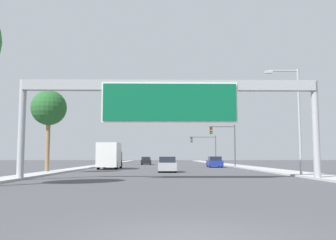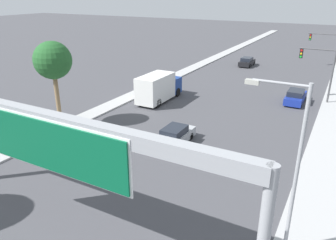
# 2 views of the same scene
# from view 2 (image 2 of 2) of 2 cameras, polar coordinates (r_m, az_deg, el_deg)

# --- Properties ---
(median_strip_left) EXTENTS (2.00, 120.00, 0.15)m
(median_strip_left) POSITION_cam_2_polar(r_m,az_deg,el_deg) (57.48, 5.55, 9.55)
(median_strip_left) COLOR #ACACAC
(median_strip_left) RESTS_ON ground
(sign_gantry) EXTENTS (20.36, 0.73, 6.73)m
(sign_gantry) POSITION_cam_2_polar(r_m,az_deg,el_deg) (16.25, -19.40, -3.15)
(sign_gantry) COLOR #9EA0A5
(sign_gantry) RESTS_ON ground
(car_mid_right) EXTENTS (1.79, 4.32, 1.53)m
(car_mid_right) POSITION_cam_2_polar(r_m,az_deg,el_deg) (27.21, 1.26, -2.77)
(car_mid_right) COLOR #A5A8AD
(car_mid_right) RESTS_ON ground
(car_near_right) EXTENTS (1.82, 4.22, 1.47)m
(car_near_right) POSITION_cam_2_polar(r_m,az_deg,el_deg) (58.10, 13.57, 9.81)
(car_near_right) COLOR black
(car_near_right) RESTS_ON ground
(car_near_center) EXTENTS (1.87, 4.59, 1.54)m
(car_near_center) POSITION_cam_2_polar(r_m,az_deg,el_deg) (40.03, 21.32, 3.80)
(car_near_center) COLOR navy
(car_near_center) RESTS_ON ground
(truck_box_primary) EXTENTS (2.42, 7.03, 3.20)m
(truck_box_primary) POSITION_cam_2_polar(r_m,az_deg,el_deg) (37.69, -1.68, 5.68)
(truck_box_primary) COLOR navy
(truck_box_primary) RESTS_ON ground
(traffic_light_near_intersection) EXTENTS (3.90, 0.32, 6.26)m
(traffic_light_near_intersection) POSITION_cam_2_polar(r_m,az_deg,el_deg) (40.51, 25.18, 8.51)
(traffic_light_near_intersection) COLOR #4C4C4F
(traffic_light_near_intersection) RESTS_ON ground
(traffic_light_mid_block) EXTENTS (5.35, 0.32, 5.74)m
(traffic_light_mid_block) POSITION_cam_2_polar(r_m,az_deg,el_deg) (60.30, 26.31, 11.80)
(traffic_light_mid_block) COLOR #4C4C4F
(traffic_light_mid_block) RESTS_ON ground
(palm_tree_background) EXTENTS (3.38, 3.38, 7.91)m
(palm_tree_background) POSITION_cam_2_polar(r_m,az_deg,el_deg) (31.13, -19.44, 9.65)
(palm_tree_background) COLOR #8C704C
(palm_tree_background) RESTS_ON ground
(street_lamp_right) EXTENTS (2.73, 0.28, 8.53)m
(street_lamp_right) POSITION_cam_2_polar(r_m,az_deg,el_deg) (15.42, 20.55, -6.35)
(street_lamp_right) COLOR #9EA0A5
(street_lamp_right) RESTS_ON ground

